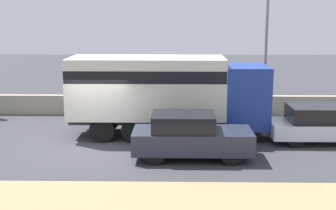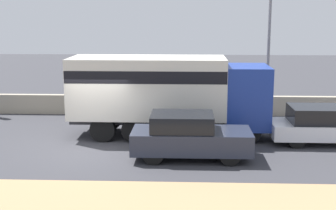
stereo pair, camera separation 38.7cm
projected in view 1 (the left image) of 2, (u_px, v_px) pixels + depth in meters
ground_plane at (92, 151)px, 17.18m from camera, size 80.00×80.00×0.00m
dirt_shoulder_foreground at (56, 210)px, 11.99m from camera, size 60.00×4.06×0.04m
stone_wall_backdrop at (115, 105)px, 23.25m from camera, size 60.00×0.35×0.96m
street_lamp at (266, 35)px, 21.30m from camera, size 0.56×0.28×6.86m
box_truck at (165, 89)px, 18.92m from camera, size 7.97×2.52×3.24m
car_hatchback at (190, 136)px, 16.19m from camera, size 4.12×1.78×1.58m
car_sedan_second at (325, 124)px, 18.22m from camera, size 4.52×1.79×1.44m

